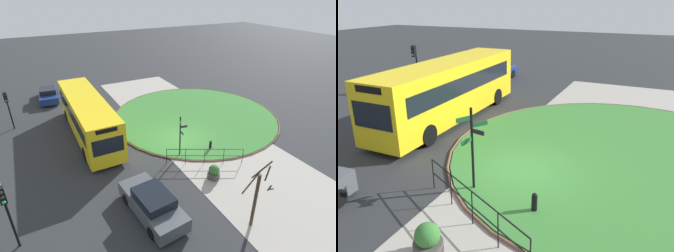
% 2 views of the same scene
% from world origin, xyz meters
% --- Properties ---
extents(ground, '(120.00, 120.00, 0.00)m').
position_xyz_m(ground, '(0.00, 0.00, 0.00)').
color(ground, '#282B2D').
extents(sidewalk_paving, '(32.00, 7.91, 0.02)m').
position_xyz_m(sidewalk_paving, '(0.00, -2.04, 0.01)').
color(sidewalk_paving, '#9E998E').
rests_on(sidewalk_paving, ground).
extents(grass_island, '(14.74, 14.74, 0.10)m').
position_xyz_m(grass_island, '(3.13, -3.45, 0.05)').
color(grass_island, '#387A33').
rests_on(grass_island, ground).
extents(grass_kerb_ring, '(15.05, 15.05, 0.11)m').
position_xyz_m(grass_kerb_ring, '(3.13, -3.45, 0.06)').
color(grass_kerb_ring, brown).
rests_on(grass_kerb_ring, ground).
extents(signpost_directional, '(1.03, 0.78, 3.04)m').
position_xyz_m(signpost_directional, '(-1.92, 1.04, 1.78)').
color(signpost_directional, black).
rests_on(signpost_directional, ground).
extents(bollard_foreground, '(0.19, 0.19, 0.71)m').
position_xyz_m(bollard_foreground, '(-2.28, -1.34, 0.36)').
color(bollard_foreground, black).
rests_on(bollard_foreground, ground).
extents(railing_grass_edge, '(2.44, 4.57, 1.15)m').
position_xyz_m(railing_grass_edge, '(-3.60, 0.11, 0.74)').
color(railing_grass_edge, black).
rests_on(railing_grass_edge, ground).
extents(bus_yellow, '(11.08, 2.59, 3.18)m').
position_xyz_m(bus_yellow, '(4.11, 6.00, 1.71)').
color(bus_yellow, yellow).
rests_on(bus_yellow, ground).
extents(car_near_lane, '(4.65, 2.23, 1.46)m').
position_xyz_m(car_near_lane, '(-6.15, 5.18, 0.68)').
color(car_near_lane, '#474C51').
rests_on(car_near_lane, ground).
extents(car_trailing, '(4.69, 2.11, 1.36)m').
position_xyz_m(car_trailing, '(13.85, 8.00, 0.63)').
color(car_trailing, navy).
rests_on(car_trailing, ground).
extents(traffic_light_near, '(0.49, 0.29, 3.56)m').
position_xyz_m(traffic_light_near, '(-5.25, 11.50, 2.62)').
color(traffic_light_near, black).
rests_on(traffic_light_near, ground).
extents(traffic_light_far, '(0.49, 0.26, 3.28)m').
position_xyz_m(traffic_light_far, '(8.09, 11.47, 2.42)').
color(traffic_light_far, black).
rests_on(traffic_light_far, ground).
extents(planter_near_signpost, '(0.78, 0.78, 0.97)m').
position_xyz_m(planter_near_signpost, '(-5.20, 0.51, 0.44)').
color(planter_near_signpost, '#47423D').
rests_on(planter_near_signpost, ground).
extents(street_tree_bare, '(1.42, 1.27, 3.89)m').
position_xyz_m(street_tree_bare, '(-9.21, 1.03, 1.95)').
color(street_tree_bare, '#423323').
rests_on(street_tree_bare, ground).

